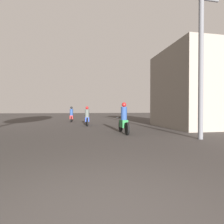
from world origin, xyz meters
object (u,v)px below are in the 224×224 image
at_px(motorcycle_green, 124,121).
at_px(utility_pole_near, 201,60).
at_px(motorcycle_blue, 87,118).
at_px(building_right_near, 194,89).
at_px(motorcycle_red, 71,116).

bearing_deg(motorcycle_green, utility_pole_near, -31.22).
relative_size(motorcycle_blue, utility_pole_near, 0.31).
bearing_deg(building_right_near, utility_pole_near, -123.25).
xyz_separation_m(motorcycle_green, building_right_near, (5.70, 2.15, 2.05)).
bearing_deg(motorcycle_green, motorcycle_blue, 118.77).
height_order(building_right_near, utility_pole_near, utility_pole_near).
relative_size(motorcycle_green, building_right_near, 0.37).
bearing_deg(motorcycle_green, building_right_near, 30.15).
bearing_deg(motorcycle_blue, building_right_near, -29.62).
relative_size(motorcycle_green, utility_pole_near, 0.31).
xyz_separation_m(motorcycle_green, motorcycle_red, (-3.08, 9.13, -0.04)).
distance_m(motorcycle_blue, building_right_near, 8.18).
xyz_separation_m(motorcycle_blue, motorcycle_red, (-1.37, 4.24, 0.02)).
height_order(motorcycle_green, building_right_near, building_right_near).
relative_size(motorcycle_red, utility_pole_near, 0.29).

